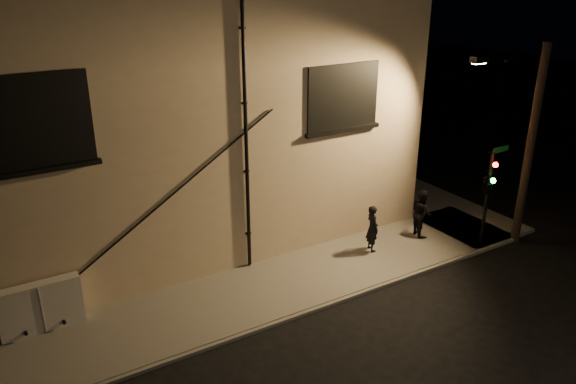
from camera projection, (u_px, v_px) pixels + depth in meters
ground at (354, 296)px, 15.94m from camera, size 90.00×90.00×0.00m
sidewalk at (306, 228)px, 19.98m from camera, size 21.00×16.00×0.12m
building at (138, 96)px, 19.99m from camera, size 16.20×12.23×8.80m
utility_cabinet at (41, 307)px, 14.03m from camera, size 2.01×0.34×1.32m
pedestrian_a at (372, 228)px, 18.00m from camera, size 0.48×0.63×1.55m
pedestrian_b at (421, 213)px, 19.04m from camera, size 0.82×0.94×1.65m
traffic_signal at (488, 183)px, 17.79m from camera, size 1.36×1.94×3.29m
streetlamp_pole at (527, 140)px, 17.86m from camera, size 2.01×1.38×6.63m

